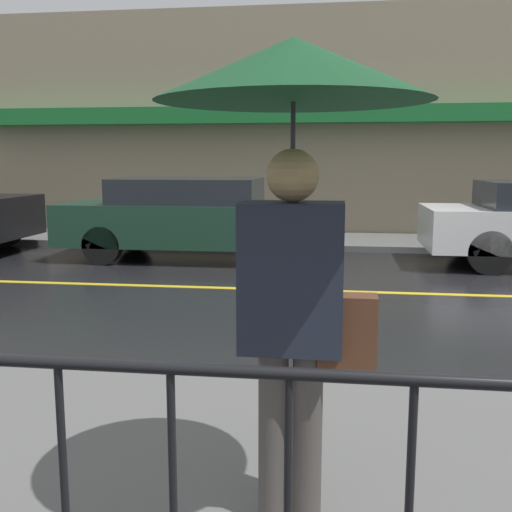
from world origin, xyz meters
TOP-DOWN VIEW (x-y plane):
  - ground_plane at (0.00, 0.00)m, footprint 80.00×80.00m
  - sidewalk_near at (0.00, -4.84)m, footprint 28.00×2.98m
  - sidewalk_far at (0.00, 4.41)m, footprint 28.00×2.10m
  - lane_marking at (0.00, 0.00)m, footprint 25.20×0.12m
  - building_storefront at (0.00, 5.57)m, footprint 28.00×0.85m
  - pedestrian at (-0.71, -5.18)m, footprint 1.10×1.10m
  - car_dark_green at (-2.89, 2.26)m, footprint 4.59×1.72m

SIDE VIEW (x-z plane):
  - ground_plane at x=0.00m, z-range 0.00..0.00m
  - lane_marking at x=0.00m, z-range 0.00..0.01m
  - sidewalk_near at x=0.00m, z-range 0.00..0.11m
  - sidewalk_far at x=0.00m, z-range 0.00..0.11m
  - car_dark_green at x=-2.89m, z-range 0.03..1.40m
  - pedestrian at x=-0.71m, z-range 0.75..2.78m
  - building_storefront at x=0.00m, z-range 0.01..4.88m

